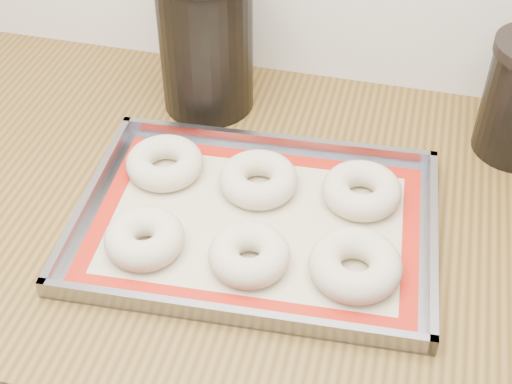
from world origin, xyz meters
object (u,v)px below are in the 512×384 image
(bagel_back_mid, at_px, (258,179))
(bagel_back_right, at_px, (362,190))
(bagel_front_right, at_px, (355,265))
(bagel_front_left, at_px, (144,238))
(bagel_back_left, at_px, (165,163))
(canister_left, at_px, (206,37))
(bagel_front_mid, at_px, (249,255))
(canister_mid, at_px, (201,47))
(baking_tray, at_px, (256,222))

(bagel_back_mid, relative_size, bagel_back_right, 1.01)
(bagel_front_right, bearing_deg, bagel_front_left, -175.60)
(bagel_front_right, distance_m, bagel_back_left, 0.31)
(bagel_back_mid, distance_m, canister_left, 0.24)
(bagel_front_mid, height_order, canister_left, canister_left)
(bagel_back_right, bearing_deg, bagel_back_left, -177.92)
(bagel_back_mid, height_order, canister_left, canister_left)
(bagel_front_mid, xyz_separation_m, canister_mid, (-0.17, 0.35, 0.06))
(bagel_front_left, distance_m, canister_left, 0.34)
(canister_mid, bearing_deg, canister_left, -56.91)
(bagel_back_right, bearing_deg, canister_mid, 144.64)
(bagel_back_left, distance_m, canister_mid, 0.22)
(bagel_front_left, bearing_deg, canister_mid, 95.75)
(bagel_back_left, bearing_deg, canister_left, 87.48)
(canister_left, bearing_deg, bagel_back_right, -33.09)
(bagel_front_left, bearing_deg, bagel_front_mid, 2.51)
(bagel_front_left, height_order, canister_mid, canister_mid)
(bagel_front_right, height_order, bagel_back_left, bagel_front_right)
(bagel_front_mid, relative_size, canister_left, 0.43)
(bagel_back_left, xyz_separation_m, bagel_back_right, (0.27, 0.01, 0.00))
(canister_left, distance_m, canister_mid, 0.05)
(bagel_front_right, relative_size, bagel_back_left, 1.05)
(baking_tray, height_order, bagel_front_right, bagel_front_right)
(bagel_front_right, xyz_separation_m, bagel_back_mid, (-0.15, 0.12, -0.00))
(bagel_front_mid, height_order, canister_mid, canister_mid)
(bagel_front_left, relative_size, bagel_front_mid, 1.00)
(bagel_back_left, relative_size, canister_left, 0.46)
(bagel_front_mid, bearing_deg, baking_tray, 97.71)
(bagel_front_right, bearing_deg, bagel_front_mid, -173.64)
(bagel_front_mid, bearing_deg, bagel_back_mid, 99.42)
(bagel_front_right, height_order, canister_left, canister_left)
(baking_tray, distance_m, bagel_back_left, 0.16)
(bagel_back_mid, relative_size, canister_mid, 0.65)
(baking_tray, relative_size, canister_mid, 2.93)
(baking_tray, relative_size, bagel_back_left, 4.48)
(baking_tray, bearing_deg, bagel_front_right, -23.04)
(bagel_back_right, bearing_deg, bagel_front_left, -148.05)
(bagel_front_mid, xyz_separation_m, bagel_back_left, (-0.16, 0.14, -0.00))
(bagel_back_mid, xyz_separation_m, bagel_back_right, (0.14, 0.01, -0.00))
(bagel_front_left, distance_m, bagel_front_right, 0.26)
(bagel_back_right, bearing_deg, bagel_back_mid, -175.03)
(bagel_back_left, bearing_deg, canister_mid, 92.88)
(bagel_front_left, height_order, bagel_front_mid, bagel_front_left)
(bagel_front_left, height_order, bagel_back_right, bagel_front_left)
(bagel_front_mid, xyz_separation_m, bagel_back_right, (0.12, 0.15, -0.00))
(baking_tray, bearing_deg, bagel_back_left, 155.63)
(bagel_front_left, bearing_deg, canister_left, 93.00)
(bagel_back_mid, height_order, bagel_back_right, same)
(baking_tray, distance_m, bagel_back_mid, 0.07)
(canister_mid, bearing_deg, bagel_back_mid, -55.73)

